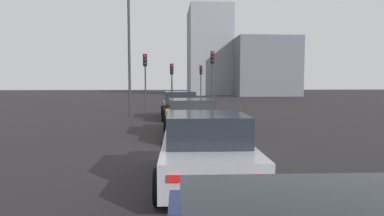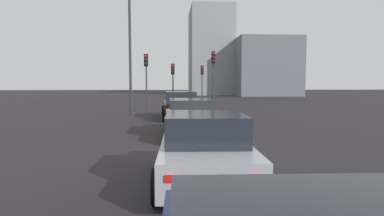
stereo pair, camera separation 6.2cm
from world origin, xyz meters
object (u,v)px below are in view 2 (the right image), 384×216
traffic_light_far_right (173,76)px  car_silver_third (204,149)px  traffic_light_far_left (202,76)px  traffic_light_near_left (213,68)px  car_black_lead (180,105)px  car_yellow_second (190,118)px  street_lamp_kerbside (130,36)px  traffic_light_near_right (146,70)px

traffic_light_far_right → car_silver_third: bearing=9.3°
car_silver_third → traffic_light_far_right: size_ratio=1.13×
traffic_light_far_left → traffic_light_near_left: bearing=0.1°
car_black_lead → traffic_light_far_right: (8.74, 0.37, 1.88)m
traffic_light_near_left → traffic_light_far_left: (8.29, 0.06, -0.43)m
car_yellow_second → street_lamp_kerbside: street_lamp_kerbside is taller
traffic_light_near_right → traffic_light_far_left: (8.29, -4.96, -0.28)m
traffic_light_near_left → traffic_light_far_right: (3.18, 3.02, -0.52)m
car_black_lead → street_lamp_kerbside: (2.04, 3.10, 4.26)m
car_black_lead → car_silver_third: (-12.51, -0.15, -0.04)m
car_black_lead → car_silver_third: 12.51m
car_yellow_second → traffic_light_far_left: size_ratio=1.26×
traffic_light_near_right → traffic_light_far_right: (3.18, -2.00, -0.36)m
traffic_light_near_left → traffic_light_far_right: size_ratio=1.21×
traffic_light_near_right → traffic_light_far_right: size_ratio=1.14×
car_silver_third → traffic_light_near_left: (18.06, -2.49, 2.44)m
traffic_light_near_right → street_lamp_kerbside: size_ratio=0.48×
traffic_light_far_left → traffic_light_far_right: size_ratio=1.03×
traffic_light_near_right → traffic_light_far_right: traffic_light_near_right is taller
traffic_light_near_right → car_black_lead: bearing=29.5°
traffic_light_far_right → street_lamp_kerbside: 7.61m
car_yellow_second → traffic_light_near_right: size_ratio=1.14×
traffic_light_far_left → car_silver_third: bearing=-5.6°
traffic_light_near_right → traffic_light_near_left: bearing=96.4°
traffic_light_near_right → street_lamp_kerbside: street_lamp_kerbside is taller
traffic_light_near_left → car_silver_third: bearing=0.4°
car_yellow_second → car_silver_third: size_ratio=1.16×
car_silver_third → traffic_light_far_left: size_ratio=1.09×
traffic_light_near_left → traffic_light_far_left: size_ratio=1.17×
car_silver_third → street_lamp_kerbside: size_ratio=0.47×
traffic_light_near_left → traffic_light_far_right: traffic_light_near_left is taller
traffic_light_far_left → car_black_lead: bearing=-10.9°
car_black_lead → street_lamp_kerbside: bearing=54.5°
traffic_light_near_right → traffic_light_far_left: size_ratio=1.11×
traffic_light_near_left → traffic_light_far_left: 8.30m
car_black_lead → traffic_light_far_right: traffic_light_far_right is taller
car_silver_third → traffic_light_far_right: traffic_light_far_right is taller
traffic_light_near_right → street_lamp_kerbside: (-3.51, 0.74, 2.01)m
street_lamp_kerbside → traffic_light_near_left: bearing=-58.6°
traffic_light_near_left → traffic_light_far_left: bearing=-171.4°
car_yellow_second → traffic_light_far_left: traffic_light_far_left is taller
traffic_light_near_left → car_yellow_second: bearing=-3.3°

